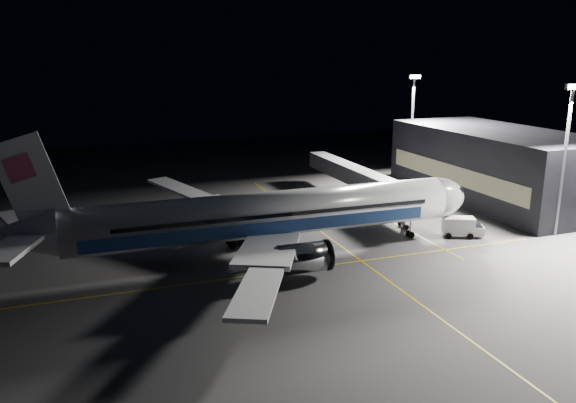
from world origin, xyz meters
The scene contains 14 objects.
ground centered at (0.00, 0.00, 0.00)m, with size 200.00×200.00×0.00m, color #4C4C4F.
guide_line_main centered at (10.00, 0.00, 0.01)m, with size 0.25×80.00×0.01m, color gold.
guide_line_cross centered at (0.00, -6.00, 0.01)m, with size 70.00×0.25×0.01m, color gold.
guide_line_side centered at (22.00, 10.00, 0.01)m, with size 0.25×40.00×0.01m, color gold.
airliner centered at (-1.08, 0.00, 5.16)m, with size 61.48×54.22×16.64m.
terminal centered at (45.98, 14.00, 6.00)m, with size 18.12×40.00×12.00m.
jet_bridge centered at (22.00, 18.06, 4.58)m, with size 3.60×34.40×6.30m.
floodlight_mast_north centered at (40.00, 31.99, 12.37)m, with size 2.40×0.68×20.70m.
floodlight_mast_south centered at (40.00, -6.01, 12.37)m, with size 2.40×0.67×20.70m.
service_truck centered at (27.29, -2.21, 1.48)m, with size 5.78×4.14×2.76m.
baggage_tug centered at (2.93, 17.44, 0.79)m, with size 2.76×2.43×1.71m.
safety_cone_a centered at (6.00, 11.86, 0.28)m, with size 0.37×0.37×0.56m, color #EF410A.
safety_cone_b centered at (-4.80, 9.41, 0.26)m, with size 0.35×0.35×0.53m, color #EF410A.
safety_cone_c centered at (-2.15, 4.00, 0.27)m, with size 0.36×0.36×0.54m, color #EF410A.
Camera 1 is at (-20.12, -63.36, 24.18)m, focal length 35.00 mm.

